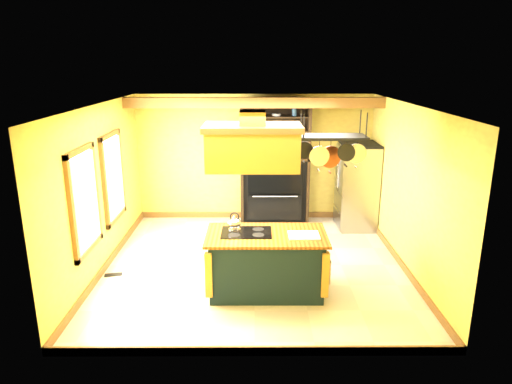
{
  "coord_description": "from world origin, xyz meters",
  "views": [
    {
      "loc": [
        -0.0,
        -7.13,
        3.35
      ],
      "look_at": [
        0.03,
        0.3,
        1.21
      ],
      "focal_mm": 32.0,
      "sensor_mm": 36.0,
      "label": 1
    }
  ],
  "objects_px": {
    "kitchen_island": "(266,262)",
    "hutch": "(274,179)",
    "range_hood": "(253,145)",
    "refrigerator": "(356,188)",
    "pot_rack": "(332,144)"
  },
  "relations": [
    {
      "from": "kitchen_island",
      "to": "hutch",
      "type": "xyz_separation_m",
      "value": [
        0.25,
        3.13,
        0.49
      ]
    },
    {
      "from": "pot_rack",
      "to": "hutch",
      "type": "xyz_separation_m",
      "value": [
        -0.65,
        3.12,
        -1.29
      ]
    },
    {
      "from": "kitchen_island",
      "to": "hutch",
      "type": "bearing_deg",
      "value": 85.56
    },
    {
      "from": "refrigerator",
      "to": "hutch",
      "type": "height_order",
      "value": "hutch"
    },
    {
      "from": "pot_rack",
      "to": "hutch",
      "type": "relative_size",
      "value": 0.4
    },
    {
      "from": "refrigerator",
      "to": "hutch",
      "type": "relative_size",
      "value": 0.69
    },
    {
      "from": "range_hood",
      "to": "refrigerator",
      "type": "distance_m",
      "value": 3.79
    },
    {
      "from": "kitchen_island",
      "to": "refrigerator",
      "type": "height_order",
      "value": "refrigerator"
    },
    {
      "from": "range_hood",
      "to": "pot_rack",
      "type": "xyz_separation_m",
      "value": [
        1.1,
        0.01,
        0.01
      ]
    },
    {
      "from": "range_hood",
      "to": "kitchen_island",
      "type": "bearing_deg",
      "value": 0.23
    },
    {
      "from": "kitchen_island",
      "to": "pot_rack",
      "type": "xyz_separation_m",
      "value": [
        0.91,
        0.01,
        1.77
      ]
    },
    {
      "from": "kitchen_island",
      "to": "hutch",
      "type": "height_order",
      "value": "hutch"
    },
    {
      "from": "range_hood",
      "to": "refrigerator",
      "type": "relative_size",
      "value": 0.78
    },
    {
      "from": "kitchen_island",
      "to": "range_hood",
      "type": "bearing_deg",
      "value": -179.57
    },
    {
      "from": "refrigerator",
      "to": "hutch",
      "type": "bearing_deg",
      "value": 169.0
    }
  ]
}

